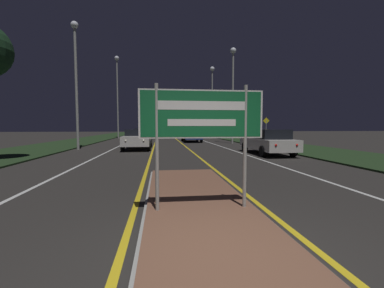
{
  "coord_description": "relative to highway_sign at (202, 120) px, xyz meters",
  "views": [
    {
      "loc": [
        -0.78,
        -2.78,
        1.66
      ],
      "look_at": [
        0.0,
        3.45,
        1.23
      ],
      "focal_mm": 24.0,
      "sensor_mm": 36.0,
      "label": 1
    }
  ],
  "objects": [
    {
      "name": "streetlight_right_far",
      "position": [
        6.66,
        31.71,
        5.29
      ],
      "size": [
        0.64,
        0.64,
        10.14
      ],
      "color": "#9E9E99",
      "rests_on": "ground_plane"
    },
    {
      "name": "car_receding_0",
      "position": [
        5.59,
        9.87,
        -1.01
      ],
      "size": [
        1.96,
        4.85,
        1.48
      ],
      "color": "silver",
      "rests_on": "ground_plane"
    },
    {
      "name": "edge_line_white_right",
      "position": [
        7.2,
        23.05,
        -1.78
      ],
      "size": [
        0.1,
        70.0,
        0.01
      ],
      "color": "silver",
      "rests_on": "ground_plane"
    },
    {
      "name": "verge_left",
      "position": [
        -9.5,
        18.05,
        -1.74
      ],
      "size": [
        5.0,
        100.0,
        0.08
      ],
      "color": "#1E3319",
      "rests_on": "ground_plane"
    },
    {
      "name": "lane_line_white_left",
      "position": [
        -4.2,
        23.05,
        -1.78
      ],
      "size": [
        0.12,
        70.0,
        0.01
      ],
      "color": "silver",
      "rests_on": "ground_plane"
    },
    {
      "name": "car_approaching_1",
      "position": [
        -2.62,
        23.3,
        -1.01
      ],
      "size": [
        1.88,
        4.42,
        1.45
      ],
      "color": "#4C514C",
      "rests_on": "ground_plane"
    },
    {
      "name": "edge_line_white_left",
      "position": [
        -7.2,
        23.05,
        -1.78
      ],
      "size": [
        0.1,
        70.0,
        0.01
      ],
      "color": "silver",
      "rests_on": "ground_plane"
    },
    {
      "name": "warning_sign",
      "position": [
        8.85,
        17.74,
        -0.26
      ],
      "size": [
        0.6,
        0.06,
        2.39
      ],
      "color": "#9E9E99",
      "rests_on": "verge_right"
    },
    {
      "name": "streetlight_right_near",
      "position": [
        6.18,
        19.46,
        4.27
      ],
      "size": [
        0.56,
        0.56,
        9.12
      ],
      "color": "#9E9E99",
      "rests_on": "ground_plane"
    },
    {
      "name": "centre_line_yellow_right",
      "position": [
        1.3,
        23.05,
        -1.78
      ],
      "size": [
        0.12,
        70.0,
        0.01
      ],
      "color": "gold",
      "rests_on": "ground_plane"
    },
    {
      "name": "streetlight_left_far",
      "position": [
        -6.49,
        31.47,
        5.69
      ],
      "size": [
        0.61,
        0.61,
        11.12
      ],
      "color": "#9E9E99",
      "rests_on": "ground_plane"
    },
    {
      "name": "highway_sign",
      "position": [
        0.0,
        0.0,
        0.0
      ],
      "size": [
        2.33,
        0.07,
        2.34
      ],
      "color": "#9E9E99",
      "rests_on": "median_island"
    },
    {
      "name": "car_approaching_0",
      "position": [
        -2.39,
        14.23,
        -1.01
      ],
      "size": [
        1.96,
        4.69,
        1.44
      ],
      "color": "silver",
      "rests_on": "ground_plane"
    },
    {
      "name": "median_island",
      "position": [
        0.0,
        0.0,
        -1.74
      ],
      "size": [
        2.21,
        8.82,
        0.1
      ],
      "color": "#999993",
      "rests_on": "ground_plane"
    },
    {
      "name": "streetlight_left_near",
      "position": [
        -6.58,
        14.33,
        3.89
      ],
      "size": [
        0.51,
        0.51,
        8.9
      ],
      "color": "#9E9E99",
      "rests_on": "ground_plane"
    },
    {
      "name": "lane_line_white_right",
      "position": [
        4.2,
        23.05,
        -1.78
      ],
      "size": [
        0.12,
        70.0,
        0.01
      ],
      "color": "silver",
      "rests_on": "ground_plane"
    },
    {
      "name": "car_receding_2",
      "position": [
        5.96,
        33.09,
        -1.02
      ],
      "size": [
        1.9,
        4.7,
        1.42
      ],
      "color": "black",
      "rests_on": "ground_plane"
    },
    {
      "name": "verge_right",
      "position": [
        9.5,
        18.05,
        -1.74
      ],
      "size": [
        5.0,
        100.0,
        0.08
      ],
      "color": "#1E3319",
      "rests_on": "ground_plane"
    },
    {
      "name": "car_receding_1",
      "position": [
        2.57,
        22.64,
        -1.03
      ],
      "size": [
        1.92,
        4.84,
        1.4
      ],
      "color": "navy",
      "rests_on": "ground_plane"
    },
    {
      "name": "centre_line_yellow_left",
      "position": [
        -1.3,
        23.05,
        -1.78
      ],
      "size": [
        0.12,
        70.0,
        0.01
      ],
      "color": "gold",
      "rests_on": "ground_plane"
    },
    {
      "name": "ground_plane",
      "position": [
        0.0,
        -1.95,
        -1.78
      ],
      "size": [
        160.0,
        160.0,
        0.0
      ],
      "primitive_type": "plane",
      "color": "#282623"
    }
  ]
}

